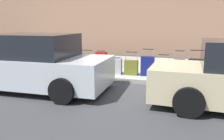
{
  "coord_description": "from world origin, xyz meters",
  "views": [
    {
      "loc": [
        -1.24,
        6.83,
        1.89
      ],
      "look_at": [
        0.64,
        0.73,
        0.56
      ],
      "focal_mm": 35.92,
      "sensor_mm": 36.0,
      "label": 1
    }
  ],
  "objects_px": {
    "suitcase_red_1": "(215,70)",
    "suitcase_silver_7": "(115,66)",
    "suitcase_black_2": "(195,69)",
    "suitcase_black_9": "(88,64)",
    "suitcase_red_8": "(101,63)",
    "bollard_post": "(37,60)",
    "suitcase_teal_4": "(163,69)",
    "fire_hydrant": "(51,60)",
    "suitcase_navy_5": "(148,66)",
    "suitcase_maroon_10": "(73,62)",
    "suitcase_maroon_3": "(179,68)",
    "parked_car_silver_1": "(35,64)",
    "suitcase_olive_6": "(131,68)"
  },
  "relations": [
    {
      "from": "suitcase_black_2",
      "to": "suitcase_silver_7",
      "type": "xyz_separation_m",
      "value": [
        2.65,
        -0.0,
        -0.05
      ]
    },
    {
      "from": "bollard_post",
      "to": "parked_car_silver_1",
      "type": "xyz_separation_m",
      "value": [
        -1.25,
        1.86,
        0.22
      ]
    },
    {
      "from": "suitcase_red_8",
      "to": "suitcase_olive_6",
      "type": "bearing_deg",
      "value": 179.18
    },
    {
      "from": "suitcase_red_8",
      "to": "suitcase_maroon_10",
      "type": "bearing_deg",
      "value": 5.91
    },
    {
      "from": "suitcase_black_9",
      "to": "suitcase_black_2",
      "type": "bearing_deg",
      "value": 179.75
    },
    {
      "from": "suitcase_maroon_10",
      "to": "suitcase_red_1",
      "type": "bearing_deg",
      "value": -179.68
    },
    {
      "from": "suitcase_red_8",
      "to": "bollard_post",
      "type": "distance_m",
      "value": 2.56
    },
    {
      "from": "suitcase_red_1",
      "to": "suitcase_silver_7",
      "type": "bearing_deg",
      "value": -0.86
    },
    {
      "from": "suitcase_silver_7",
      "to": "parked_car_silver_1",
      "type": "xyz_separation_m",
      "value": [
        1.83,
        2.01,
        0.34
      ]
    },
    {
      "from": "suitcase_maroon_3",
      "to": "suitcase_black_9",
      "type": "height_order",
      "value": "suitcase_maroon_3"
    },
    {
      "from": "suitcase_silver_7",
      "to": "suitcase_black_2",
      "type": "bearing_deg",
      "value": 179.91
    },
    {
      "from": "suitcase_silver_7",
      "to": "fire_hydrant",
      "type": "bearing_deg",
      "value": 0.17
    },
    {
      "from": "suitcase_red_1",
      "to": "fire_hydrant",
      "type": "bearing_deg",
      "value": -0.4
    },
    {
      "from": "parked_car_silver_1",
      "to": "suitcase_maroon_3",
      "type": "bearing_deg",
      "value": -152.41
    },
    {
      "from": "suitcase_teal_4",
      "to": "fire_hydrant",
      "type": "distance_m",
      "value": 4.24
    },
    {
      "from": "suitcase_navy_5",
      "to": "suitcase_black_9",
      "type": "height_order",
      "value": "suitcase_navy_5"
    },
    {
      "from": "suitcase_teal_4",
      "to": "fire_hydrant",
      "type": "height_order",
      "value": "suitcase_teal_4"
    },
    {
      "from": "suitcase_teal_4",
      "to": "suitcase_silver_7",
      "type": "xyz_separation_m",
      "value": [
        1.66,
        0.0,
        -0.01
      ]
    },
    {
      "from": "suitcase_black_9",
      "to": "fire_hydrant",
      "type": "bearing_deg",
      "value": 0.73
    },
    {
      "from": "suitcase_navy_5",
      "to": "suitcase_silver_7",
      "type": "distance_m",
      "value": 1.13
    },
    {
      "from": "suitcase_black_9",
      "to": "parked_car_silver_1",
      "type": "xyz_separation_m",
      "value": [
        0.77,
        2.03,
        0.33
      ]
    },
    {
      "from": "suitcase_red_8",
      "to": "suitcase_maroon_10",
      "type": "distance_m",
      "value": 1.09
    },
    {
      "from": "suitcase_navy_5",
      "to": "suitcase_olive_6",
      "type": "distance_m",
      "value": 0.56
    },
    {
      "from": "fire_hydrant",
      "to": "suitcase_black_2",
      "type": "bearing_deg",
      "value": -179.96
    },
    {
      "from": "suitcase_navy_5",
      "to": "parked_car_silver_1",
      "type": "xyz_separation_m",
      "value": [
        2.96,
        2.07,
        0.28
      ]
    },
    {
      "from": "suitcase_black_2",
      "to": "suitcase_navy_5",
      "type": "relative_size",
      "value": 1.03
    },
    {
      "from": "suitcase_silver_7",
      "to": "suitcase_black_9",
      "type": "bearing_deg",
      "value": -0.63
    },
    {
      "from": "suitcase_teal_4",
      "to": "bollard_post",
      "type": "height_order",
      "value": "bollard_post"
    },
    {
      "from": "suitcase_red_8",
      "to": "suitcase_silver_7",
      "type": "bearing_deg",
      "value": 176.0
    },
    {
      "from": "suitcase_red_1",
      "to": "suitcase_maroon_10",
      "type": "xyz_separation_m",
      "value": [
        4.83,
        0.03,
        -0.01
      ]
    },
    {
      "from": "suitcase_red_1",
      "to": "bollard_post",
      "type": "bearing_deg",
      "value": 1.0
    },
    {
      "from": "suitcase_maroon_3",
      "to": "suitcase_maroon_10",
      "type": "distance_m",
      "value": 3.76
    },
    {
      "from": "suitcase_navy_5",
      "to": "suitcase_red_8",
      "type": "distance_m",
      "value": 1.66
    },
    {
      "from": "suitcase_red_1",
      "to": "suitcase_navy_5",
      "type": "height_order",
      "value": "suitcase_red_1"
    },
    {
      "from": "suitcase_black_9",
      "to": "parked_car_silver_1",
      "type": "relative_size",
      "value": 0.19
    },
    {
      "from": "suitcase_navy_5",
      "to": "suitcase_silver_7",
      "type": "relative_size",
      "value": 1.54
    },
    {
      "from": "suitcase_silver_7",
      "to": "parked_car_silver_1",
      "type": "height_order",
      "value": "parked_car_silver_1"
    },
    {
      "from": "suitcase_maroon_3",
      "to": "suitcase_maroon_10",
      "type": "xyz_separation_m",
      "value": [
        3.76,
        0.14,
        0.03
      ]
    },
    {
      "from": "suitcase_maroon_10",
      "to": "suitcase_silver_7",
      "type": "bearing_deg",
      "value": -177.34
    },
    {
      "from": "suitcase_navy_5",
      "to": "suitcase_maroon_10",
      "type": "distance_m",
      "value": 2.74
    },
    {
      "from": "suitcase_black_2",
      "to": "suitcase_olive_6",
      "type": "bearing_deg",
      "value": -0.71
    },
    {
      "from": "suitcase_maroon_3",
      "to": "suitcase_red_8",
      "type": "height_order",
      "value": "suitcase_maroon_3"
    },
    {
      "from": "suitcase_silver_7",
      "to": "suitcase_black_9",
      "type": "relative_size",
      "value": 0.74
    },
    {
      "from": "suitcase_black_2",
      "to": "suitcase_maroon_3",
      "type": "distance_m",
      "value": 0.51
    },
    {
      "from": "suitcase_black_2",
      "to": "suitcase_navy_5",
      "type": "height_order",
      "value": "suitcase_black_2"
    },
    {
      "from": "fire_hydrant",
      "to": "suitcase_maroon_3",
      "type": "bearing_deg",
      "value": -179.14
    },
    {
      "from": "fire_hydrant",
      "to": "suitcase_black_9",
      "type": "bearing_deg",
      "value": -179.27
    },
    {
      "from": "suitcase_black_2",
      "to": "suitcase_black_9",
      "type": "distance_m",
      "value": 3.71
    },
    {
      "from": "suitcase_maroon_3",
      "to": "suitcase_silver_7",
      "type": "height_order",
      "value": "suitcase_maroon_3"
    },
    {
      "from": "suitcase_maroon_3",
      "to": "suitcase_red_8",
      "type": "distance_m",
      "value": 2.68
    }
  ]
}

